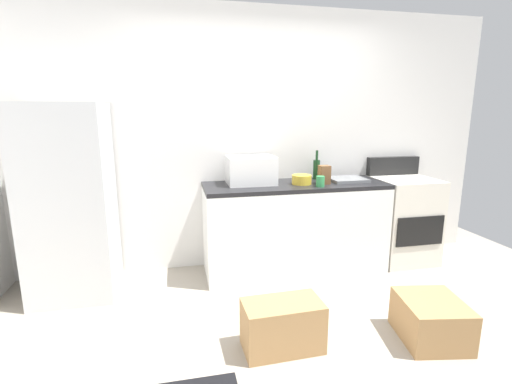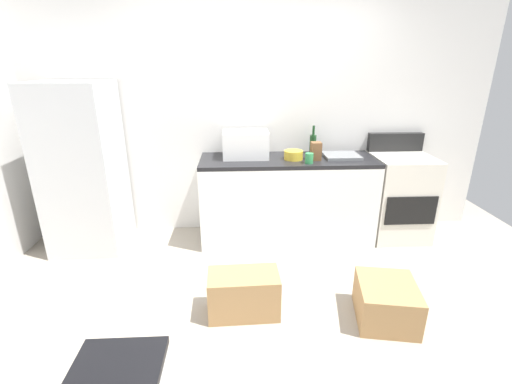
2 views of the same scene
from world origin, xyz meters
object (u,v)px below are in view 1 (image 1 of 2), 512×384
at_px(cardboard_box_large, 431,320).
at_px(wine_bottle, 316,169).
at_px(mixing_bowl, 302,179).
at_px(cardboard_box_medium, 282,325).
at_px(microwave, 251,170).
at_px(coffee_mug, 320,181).
at_px(refrigerator, 70,202).
at_px(knife_block, 324,175).
at_px(stove_oven, 402,218).

bearing_deg(cardboard_box_large, wine_bottle, 100.27).
relative_size(mixing_bowl, cardboard_box_medium, 0.35).
relative_size(microwave, cardboard_box_medium, 0.86).
bearing_deg(coffee_mug, refrigerator, 176.25).
distance_m(microwave, cardboard_box_medium, 1.58).
xyz_separation_m(knife_block, cardboard_box_medium, (-0.76, -1.17, -0.82)).
bearing_deg(knife_block, microwave, 167.72).
bearing_deg(wine_bottle, refrigerator, -174.09).
relative_size(refrigerator, knife_block, 9.26).
bearing_deg(coffee_mug, microwave, 155.69).
bearing_deg(microwave, wine_bottle, 8.86).
bearing_deg(mixing_bowl, stove_oven, 2.17).
distance_m(refrigerator, coffee_mug, 2.23).
height_order(refrigerator, cardboard_box_large, refrigerator).
relative_size(wine_bottle, cardboard_box_large, 0.64).
bearing_deg(mixing_bowl, knife_block, -8.70).
bearing_deg(wine_bottle, stove_oven, -11.35).
height_order(stove_oven, wine_bottle, wine_bottle).
height_order(stove_oven, mixing_bowl, stove_oven).
relative_size(refrigerator, wine_bottle, 5.55).
distance_m(refrigerator, wine_bottle, 2.36).
bearing_deg(microwave, coffee_mug, -24.31).
distance_m(microwave, knife_block, 0.72).
relative_size(refrigerator, stove_oven, 1.51).
relative_size(microwave, wine_bottle, 1.53).
distance_m(coffee_mug, cardboard_box_medium, 1.46).
height_order(coffee_mug, mixing_bowl, coffee_mug).
xyz_separation_m(refrigerator, microwave, (1.62, 0.13, 0.20)).
bearing_deg(refrigerator, cardboard_box_large, -26.63).
height_order(microwave, cardboard_box_medium, microwave).
height_order(refrigerator, cardboard_box_medium, refrigerator).
xyz_separation_m(microwave, knife_block, (0.70, -0.15, -0.05)).
height_order(stove_oven, microwave, microwave).
bearing_deg(cardboard_box_large, cardboard_box_medium, 173.22).
relative_size(wine_bottle, cardboard_box_medium, 0.56).
bearing_deg(mixing_bowl, refrigerator, -179.71).
relative_size(microwave, coffee_mug, 4.60).
distance_m(wine_bottle, cardboard_box_medium, 1.83).
bearing_deg(knife_block, stove_oven, 4.67).
height_order(wine_bottle, coffee_mug, wine_bottle).
height_order(cardboard_box_large, cardboard_box_medium, cardboard_box_medium).
bearing_deg(wine_bottle, mixing_bowl, -136.23).
relative_size(refrigerator, coffee_mug, 16.66).
relative_size(microwave, knife_block, 2.56).
relative_size(stove_oven, mixing_bowl, 5.79).
distance_m(refrigerator, cardboard_box_medium, 2.07).
height_order(refrigerator, knife_block, refrigerator).
bearing_deg(cardboard_box_large, refrigerator, 153.37).
relative_size(mixing_bowl, cardboard_box_large, 0.40).
xyz_separation_m(refrigerator, coffee_mug, (2.23, -0.15, 0.12)).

